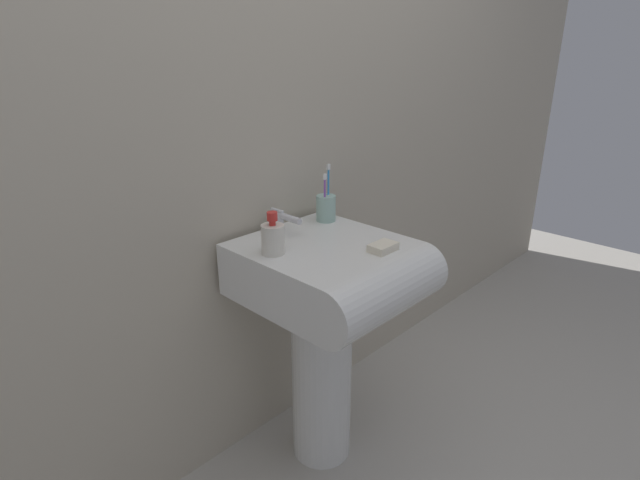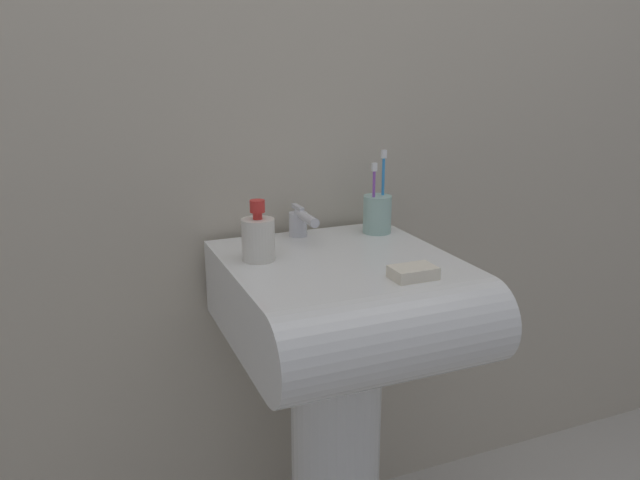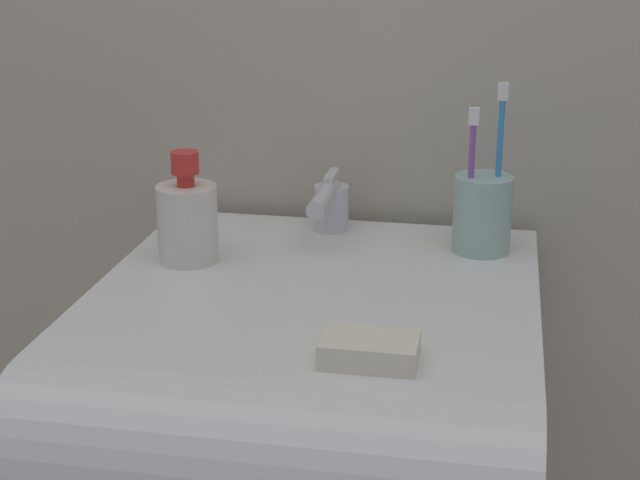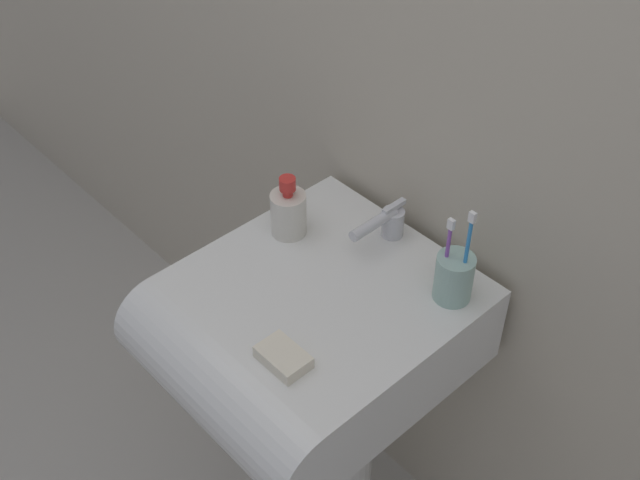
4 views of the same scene
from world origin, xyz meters
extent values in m
cube|color=#B7AD99|center=(0.00, 0.28, 1.20)|extent=(5.00, 0.05, 2.40)
cylinder|color=white|center=(0.00, 0.00, 0.33)|extent=(0.21, 0.21, 0.66)
cube|color=white|center=(0.00, 0.00, 0.75)|extent=(0.48, 0.47, 0.17)
cylinder|color=white|center=(0.00, -0.23, 0.75)|extent=(0.48, 0.17, 0.17)
cylinder|color=silver|center=(-0.02, 0.19, 0.86)|extent=(0.04, 0.04, 0.06)
cylinder|color=silver|center=(-0.02, 0.14, 0.89)|extent=(0.02, 0.11, 0.02)
cube|color=silver|center=(-0.02, 0.19, 0.90)|extent=(0.01, 0.06, 0.01)
cylinder|color=#99BFB2|center=(0.17, 0.15, 0.88)|extent=(0.07, 0.07, 0.09)
cylinder|color=purple|center=(0.16, 0.14, 0.92)|extent=(0.01, 0.01, 0.14)
cube|color=white|center=(0.16, 0.14, 1.00)|extent=(0.01, 0.01, 0.02)
cylinder|color=#338CD8|center=(0.19, 0.15, 0.93)|extent=(0.01, 0.01, 0.17)
cube|color=white|center=(0.19, 0.15, 1.03)|extent=(0.01, 0.01, 0.02)
cylinder|color=silver|center=(-0.16, 0.05, 0.88)|extent=(0.07, 0.07, 0.09)
cylinder|color=red|center=(-0.16, 0.05, 0.93)|extent=(0.02, 0.02, 0.01)
cylinder|color=red|center=(-0.16, 0.05, 0.95)|extent=(0.03, 0.03, 0.03)
cube|color=silver|center=(0.08, -0.18, 0.85)|extent=(0.09, 0.06, 0.02)
camera|label=1|loc=(-1.07, -1.02, 1.41)|focal=28.00mm
camera|label=2|loc=(-0.53, -1.17, 1.25)|focal=35.00mm
camera|label=3|loc=(0.19, -0.98, 1.23)|focal=55.00mm
camera|label=4|loc=(0.76, -0.72, 1.87)|focal=45.00mm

